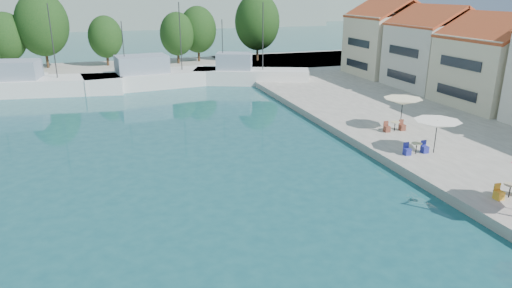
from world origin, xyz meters
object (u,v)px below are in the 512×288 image
object	(u,v)px
trawler_03	(163,77)
trawler_04	(248,75)
umbrella_cream	(403,102)
trawler_02	(37,85)
umbrella_white	(437,124)

from	to	relation	value
trawler_03	trawler_04	xyz separation A→B (m)	(10.30, -2.11, 0.00)
umbrella_cream	trawler_02	bearing A→B (deg)	138.17
trawler_03	trawler_04	distance (m)	10.52
umbrella_white	umbrella_cream	distance (m)	5.64
trawler_04	umbrella_white	world-z (taller)	trawler_04
trawler_02	umbrella_cream	xyz separation A→B (m)	(29.34, -26.26, 1.77)
umbrella_white	umbrella_cream	bearing A→B (deg)	77.97
trawler_04	umbrella_white	distance (m)	30.36
trawler_02	trawler_03	xyz separation A→B (m)	(14.05, 0.41, -0.00)
trawler_03	umbrella_cream	world-z (taller)	trawler_03
trawler_02	umbrella_white	bearing A→B (deg)	-40.23
trawler_02	umbrella_white	distance (m)	42.48
trawler_02	trawler_03	bearing A→B (deg)	9.89
trawler_02	trawler_04	xyz separation A→B (m)	(24.35, -1.70, 0.00)
trawler_04	umbrella_cream	bearing A→B (deg)	-56.80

